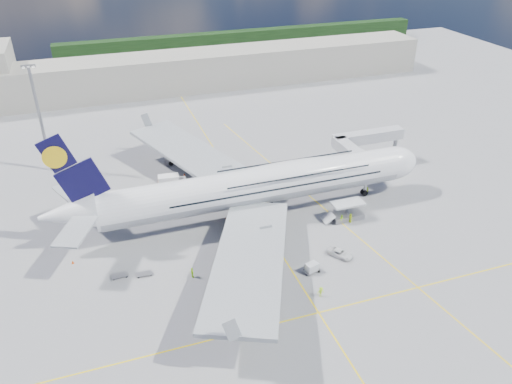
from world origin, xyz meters
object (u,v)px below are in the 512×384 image
object	(u,v)px
dolly_back	(120,275)
crew_van	(350,218)
catering_truck_outer	(179,154)
crew_loader	(342,219)
dolly_row_b	(260,282)
crew_nose	(367,191)
service_van	(340,253)
baggage_tug	(240,252)
dolly_row_c	(236,265)
cone_wing_right_inner	(249,249)
dolly_nose_near	(259,229)
crew_wing	(192,273)
light_mast	(40,118)
cone_wing_left_outer	(181,184)
cone_wing_left_inner	(184,174)
crew_tug	(321,292)
airliner	(257,186)
cone_nose	(405,168)
cone_tail	(73,262)
catering_truck_inner	(172,183)
jet_bridge	(362,144)
cone_wing_right_outer	(260,313)
dolly_nose_far	(312,267)
cargo_loader	(346,213)
dolly_row_a	(144,274)

from	to	relation	value
dolly_back	crew_van	bearing A→B (deg)	-0.63
catering_truck_outer	crew_loader	bearing A→B (deg)	-59.48
dolly_row_b	crew_nose	size ratio (longest dim) A/B	1.50
service_van	baggage_tug	bearing A→B (deg)	128.77
dolly_row_c	cone_wing_right_inner	size ratio (longest dim) A/B	5.25
dolly_nose_near	baggage_tug	bearing A→B (deg)	-113.08
dolly_back	crew_wing	distance (m)	12.50
light_mast	service_van	distance (m)	73.90
cone_wing_left_outer	dolly_back	bearing A→B (deg)	-119.92
light_mast	cone_wing_left_inner	distance (m)	34.84
crew_tug	cone_wing_right_inner	xyz separation A→B (m)	(-7.11, 15.67, -0.63)
dolly_back	cone_wing_left_outer	bearing A→B (deg)	56.51
airliner	crew_tug	bearing A→B (deg)	-86.49
crew_van	cone_nose	xyz separation A→B (m)	(23.76, 16.57, -0.72)
dolly_row_b	dolly_back	world-z (taller)	dolly_row_b
light_mast	cone_tail	bearing A→B (deg)	-84.33
cone_nose	catering_truck_inner	bearing A→B (deg)	171.75
jet_bridge	dolly_back	xyz separation A→B (m)	(-58.33, -21.96, -6.54)
dolly_row_c	dolly_nose_near	world-z (taller)	dolly_row_c
dolly_nose_near	crew_wing	size ratio (longest dim) A/B	1.65
dolly_row_b	cone_wing_right_outer	distance (m)	6.59
dolly_nose_far	cone_nose	world-z (taller)	dolly_nose_far
catering_truck_outer	crew_nose	world-z (taller)	catering_truck_outer
jet_bridge	cone_wing_right_outer	size ratio (longest dim) A/B	38.90
cargo_loader	dolly_row_a	world-z (taller)	cargo_loader
jet_bridge	cone_wing_left_outer	distance (m)	43.01
light_mast	cone_nose	bearing A→B (deg)	-18.58
dolly_nose_near	baggage_tug	xyz separation A→B (m)	(-5.65, -5.61, -0.10)
crew_nose	cone_wing_right_inner	bearing A→B (deg)	172.83
jet_bridge	catering_truck_outer	distance (m)	44.17
cone_wing_left_outer	crew_tug	bearing A→B (deg)	-72.22
baggage_tug	dolly_row_c	bearing A→B (deg)	-141.93
catering_truck_inner	cargo_loader	bearing A→B (deg)	-30.82
airliner	cone_tail	size ratio (longest dim) A/B	124.32
jet_bridge	crew_van	world-z (taller)	jet_bridge
crew_loader	cone_tail	distance (m)	51.33
dolly_row_a	crew_van	world-z (taller)	crew_van
dolly_row_a	service_van	bearing A→B (deg)	-6.91
catering_truck_outer	crew_van	size ratio (longest dim) A/B	3.77
dolly_back	dolly_nose_near	size ratio (longest dim) A/B	0.86
cone_wing_right_outer	jet_bridge	bearing A→B (deg)	44.74
jet_bridge	service_van	bearing A→B (deg)	-124.52
airliner	light_mast	xyz separation A→B (m)	(-40.26, 35.00, 6.34)
dolly_row_c	baggage_tug	distance (m)	4.00
crew_wing	catering_truck_outer	bearing A→B (deg)	-12.12
cargo_loader	crew_nose	bearing A→B (deg)	37.92
dolly_row_a	crew_nose	size ratio (longest dim) A/B	1.39
light_mast	cone_wing_left_inner	world-z (taller)	light_mast
dolly_nose_near	catering_truck_outer	bearing A→B (deg)	125.30
jet_bridge	service_van	distance (m)	35.80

